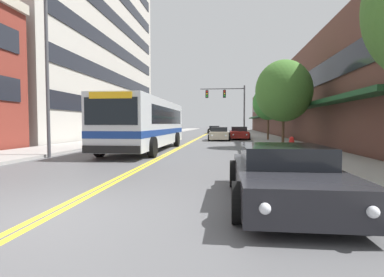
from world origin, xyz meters
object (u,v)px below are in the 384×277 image
Objects in this scene: city_bus at (147,122)px; traffic_signal_mast at (229,101)px; car_champagne_moving_second at (219,134)px; street_tree_right_far at (268,103)px; car_red_parked_right_mid at (239,133)px; fire_hydrant at (291,147)px; car_dark_grey_parked_left_mid at (168,131)px; street_lamp_left_near at (53,47)px; car_charcoal_parked_right_foreground at (284,175)px; street_tree_right_mid at (284,91)px; car_black_moving_lead at (214,130)px.

city_bus is 18.87m from traffic_signal_mast.
street_tree_right_far is (4.53, -0.73, 2.93)m from car_champagne_moving_second.
traffic_signal_mast is at bearing 74.23° from city_bus.
fire_hydrant is at bearing -85.20° from car_red_parked_right_mid.
street_lamp_left_near reaches higher than car_dark_grey_parked_left_mid.
car_red_parked_right_mid is (0.11, 25.23, 0.05)m from car_charcoal_parked_right_foreground.
fire_hydrant is (-0.90, -6.91, -3.17)m from street_tree_right_mid.
city_bus is 9.11m from street_tree_right_mid.
street_tree_right_far is at bearing 86.11° from fire_hydrant.
car_red_parked_right_mid is 3.05m from car_champagne_moving_second.
car_red_parked_right_mid reaches higher than car_charcoal_parked_right_foreground.
car_red_parked_right_mid is 0.54× the size of street_lamp_left_near.
car_red_parked_right_mid is 18.20m from fire_hydrant.
traffic_signal_mast reaches higher than car_black_moving_lead.
city_bus reaches higher than car_champagne_moving_second.
car_red_parked_right_mid reaches higher than car_champagne_moving_second.
street_lamp_left_near is (-3.29, -4.49, 3.54)m from city_bus.
car_black_moving_lead is at bearing 105.20° from street_tree_right_far.
car_charcoal_parked_right_foreground is 14.58m from street_tree_right_mid.
car_dark_grey_parked_left_mid is 32.35m from car_charcoal_parked_right_foreground.
street_tree_right_mid is 7.65m from fire_hydrant.
car_dark_grey_parked_left_mid is 5.34× the size of fire_hydrant.
city_bus is at bearing -82.43° from car_dark_grey_parked_left_mid.
car_black_moving_lead is at bearing 99.08° from traffic_signal_mast.
traffic_signal_mast reaches higher than street_tree_right_mid.
car_charcoal_parked_right_foreground is at bearing -37.30° from street_lamp_left_near.
car_black_moving_lead is 30.38m from street_tree_right_mid.
car_charcoal_parked_right_foreground is 0.97× the size of car_red_parked_right_mid.
city_bus is at bearing 117.42° from car_charcoal_parked_right_foreground.
car_champagne_moving_second is 0.77× the size of street_tree_right_mid.
car_red_parked_right_mid is at bearing 62.60° from street_lamp_left_near.
car_dark_grey_parked_left_mid is 0.55× the size of street_lamp_left_near.
car_champagne_moving_second is (-1.87, 22.91, 0.04)m from car_charcoal_parked_right_foreground.
car_dark_grey_parked_left_mid reaches higher than car_red_parked_right_mid.
traffic_signal_mast is at bearing 102.52° from street_tree_right_mid.
car_black_moving_lead is 4.97× the size of fire_hydrant.
street_tree_right_far is at bearing -9.20° from car_champagne_moving_second.
car_dark_grey_parked_left_mid is 10.56m from car_red_parked_right_mid.
street_lamp_left_near reaches higher than car_charcoal_parked_right_foreground.
car_red_parked_right_mid is 0.85× the size of street_tree_right_mid.
street_tree_right_far reaches higher than fire_hydrant.
city_bus is 6.60m from street_lamp_left_near.
city_bus is 2.63× the size of car_champagne_moving_second.
car_dark_grey_parked_left_mid is at bearing 122.95° from street_tree_right_mid.
car_red_parked_right_mid reaches higher than fire_hydrant.
car_black_moving_lead is at bearing 93.62° from car_champagne_moving_second.
car_charcoal_parked_right_foreground is 0.76× the size of traffic_signal_mast.
street_tree_right_mid is at bearing -79.11° from car_black_moving_lead.
car_dark_grey_parked_left_mid reaches higher than car_champagne_moving_second.
car_dark_grey_parked_left_mid is at bearing 145.66° from car_red_parked_right_mid.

